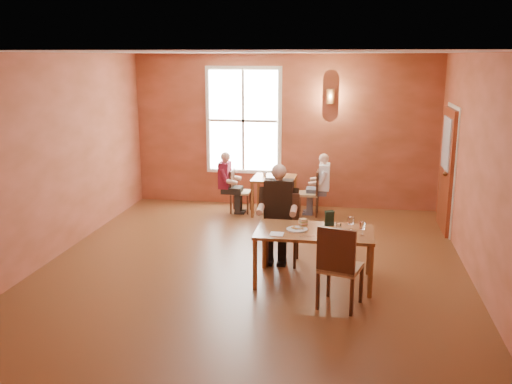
% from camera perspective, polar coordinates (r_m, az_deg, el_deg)
% --- Properties ---
extents(ground, '(6.00, 7.00, 0.01)m').
position_cam_1_polar(ground, '(8.30, -0.23, -7.39)').
color(ground, brown).
rests_on(ground, ground).
extents(wall_back, '(6.00, 0.04, 3.00)m').
position_cam_1_polar(wall_back, '(11.31, 2.78, 6.08)').
color(wall_back, brown).
rests_on(wall_back, ground).
extents(wall_front, '(6.00, 0.04, 3.00)m').
position_cam_1_polar(wall_front, '(4.58, -7.71, -5.21)').
color(wall_front, brown).
rests_on(wall_front, ground).
extents(wall_left, '(0.04, 7.00, 3.00)m').
position_cam_1_polar(wall_left, '(8.89, -19.69, 3.27)').
color(wall_left, brown).
rests_on(wall_left, ground).
extents(wall_right, '(0.04, 7.00, 3.00)m').
position_cam_1_polar(wall_right, '(7.96, 21.58, 1.98)').
color(wall_right, brown).
rests_on(wall_right, ground).
extents(ceiling, '(6.00, 7.00, 0.04)m').
position_cam_1_polar(ceiling, '(7.75, -0.25, 13.81)').
color(ceiling, white).
rests_on(ceiling, wall_back).
extents(window, '(1.36, 0.10, 1.96)m').
position_cam_1_polar(window, '(11.36, -1.28, 7.14)').
color(window, white).
rests_on(window, wall_back).
extents(door, '(0.12, 1.04, 2.10)m').
position_cam_1_polar(door, '(10.25, 18.48, 2.07)').
color(door, maroon).
rests_on(door, ground).
extents(wall_sconce, '(0.16, 0.16, 0.28)m').
position_cam_1_polar(wall_sconce, '(11.07, 7.45, 9.47)').
color(wall_sconce, brown).
rests_on(wall_sconce, wall_back).
extents(main_table, '(1.54, 0.87, 0.72)m').
position_cam_1_polar(main_table, '(7.65, 5.82, -6.42)').
color(main_table, brown).
rests_on(main_table, ground).
extents(chair_diner_main, '(0.44, 0.44, 1.00)m').
position_cam_1_polar(chair_diner_main, '(8.27, 2.68, -3.82)').
color(chair_diner_main, brown).
rests_on(chair_diner_main, ground).
extents(diner_main, '(0.55, 0.55, 1.37)m').
position_cam_1_polar(diner_main, '(8.18, 2.67, -2.64)').
color(diner_main, '#37221C').
rests_on(diner_main, ground).
extents(chair_empty, '(0.56, 0.56, 1.04)m').
position_cam_1_polar(chair_empty, '(6.93, 8.46, -7.29)').
color(chair_empty, '#4E2A17').
rests_on(chair_empty, ground).
extents(plate_food, '(0.34, 0.34, 0.04)m').
position_cam_1_polar(plate_food, '(7.53, 4.13, -3.69)').
color(plate_food, white).
rests_on(plate_food, main_table).
extents(sandwich, '(0.12, 0.12, 0.11)m').
position_cam_1_polar(sandwich, '(7.62, 4.73, -3.20)').
color(sandwich, tan).
rests_on(sandwich, main_table).
extents(goblet_a, '(0.11, 0.11, 0.20)m').
position_cam_1_polar(goblet_a, '(7.57, 9.47, -3.09)').
color(goblet_a, white).
rests_on(goblet_a, main_table).
extents(goblet_b, '(0.10, 0.10, 0.20)m').
position_cam_1_polar(goblet_b, '(7.39, 10.58, -3.56)').
color(goblet_b, white).
rests_on(goblet_b, main_table).
extents(goblet_c, '(0.08, 0.08, 0.18)m').
position_cam_1_polar(goblet_c, '(7.33, 8.29, -3.66)').
color(goblet_c, white).
rests_on(goblet_c, main_table).
extents(menu_stand, '(0.14, 0.11, 0.21)m').
position_cam_1_polar(menu_stand, '(7.74, 7.35, -2.62)').
color(menu_stand, black).
rests_on(menu_stand, main_table).
extents(knife, '(0.19, 0.07, 0.00)m').
position_cam_1_polar(knife, '(7.28, 5.10, -4.44)').
color(knife, silver).
rests_on(knife, main_table).
extents(napkin, '(0.18, 0.18, 0.01)m').
position_cam_1_polar(napkin, '(7.35, 2.08, -4.21)').
color(napkin, white).
rests_on(napkin, main_table).
extents(second_table, '(0.80, 0.80, 0.71)m').
position_cam_1_polar(second_table, '(10.89, 1.82, -0.34)').
color(second_table, brown).
rests_on(second_table, ground).
extents(chair_diner_white, '(0.38, 0.38, 0.86)m').
position_cam_1_polar(chair_diner_white, '(10.81, 5.24, -0.07)').
color(chair_diner_white, '#543119').
rests_on(chair_diner_white, ground).
extents(diner_white, '(0.45, 0.45, 1.13)m').
position_cam_1_polar(diner_white, '(10.77, 5.42, 0.62)').
color(diner_white, silver).
rests_on(diner_white, ground).
extents(chair_diner_maroon, '(0.36, 0.36, 0.82)m').
position_cam_1_polar(chair_diner_maroon, '(10.98, -1.54, 0.09)').
color(chair_diner_maroon, brown).
rests_on(chair_diner_maroon, ground).
extents(diner_maroon, '(0.46, 0.46, 1.14)m').
position_cam_1_polar(diner_maroon, '(10.95, -1.70, 0.90)').
color(diner_maroon, maroon).
rests_on(diner_maroon, ground).
extents(cup_a, '(0.11, 0.11, 0.08)m').
position_cam_1_polar(cup_a, '(10.73, 2.42, 1.61)').
color(cup_a, silver).
rests_on(cup_a, second_table).
extents(cup_b, '(0.11, 0.11, 0.08)m').
position_cam_1_polar(cup_b, '(10.91, 0.87, 1.81)').
color(cup_b, silver).
rests_on(cup_b, second_table).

